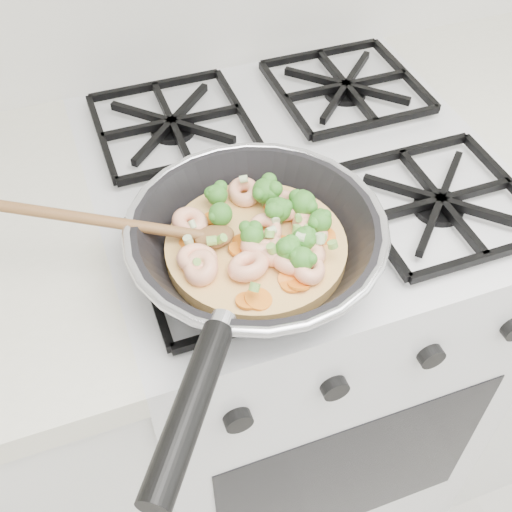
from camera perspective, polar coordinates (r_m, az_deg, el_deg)
name	(u,v)px	position (r m, az deg, el deg)	size (l,w,h in m)	color
stove	(286,339)	(1.28, 2.75, -7.45)	(0.60, 0.60, 0.92)	silver
skillet	(255,242)	(0.76, -0.05, 1.23)	(0.45, 0.45, 0.10)	black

